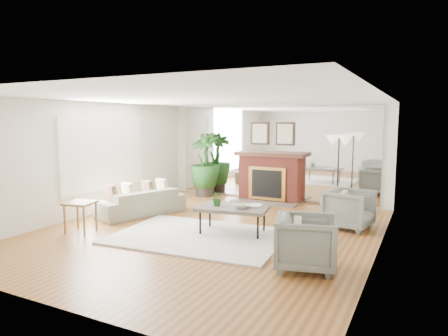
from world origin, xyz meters
The scene contains 18 objects.
ground centered at (0.00, 0.00, 0.00)m, with size 7.00×7.00×0.00m, color brown.
wall_left centered at (-2.99, 0.00, 1.25)m, with size 0.02×7.00×2.50m, color silver.
wall_right centered at (2.99, 0.00, 1.25)m, with size 0.02×7.00×2.50m, color silver.
wall_back centered at (0.00, 3.49, 1.25)m, with size 6.00×0.02×2.50m, color silver.
mirror_panel centered at (0.00, 3.47, 1.25)m, with size 5.40×0.04×2.40m, color silver.
window_panel centered at (-2.96, 0.40, 1.35)m, with size 0.04×2.40×1.50m, color #B2E09E.
fireplace centered at (0.00, 3.26, 0.66)m, with size 1.85×0.83×2.05m.
area_rug centered at (0.04, -0.42, 0.02)m, with size 3.00×2.15×0.03m, color silver.
coffee_table centered at (0.49, 0.04, 0.47)m, with size 1.40×0.96×0.52m.
sofa centered at (-1.99, 0.48, 0.28)m, with size 1.95×0.76×0.57m, color gray.
armchair_back centered at (2.33, 1.43, 0.38)m, with size 0.81×0.84×0.76m, color slate.
armchair_front centered at (2.17, -1.06, 0.38)m, with size 0.82×0.84×0.76m, color slate.
side_table centered at (-2.13, -1.13, 0.48)m, with size 0.61×0.61×0.57m.
potted_ficus centered at (-1.85, 3.10, 0.94)m, with size 0.94×0.94×1.75m.
floor_lamp centered at (1.89, 2.49, 1.51)m, with size 0.58×0.32×1.77m.
tabletop_plant centered at (0.20, -0.01, 0.66)m, with size 0.26×0.22×0.29m, color #286023.
fruit_bowl centered at (0.69, 0.01, 0.55)m, with size 0.27×0.27×0.07m, color olive.
book centered at (0.73, 0.26, 0.53)m, with size 0.23×0.31×0.02m, color olive.
Camera 1 is at (3.62, -6.44, 2.09)m, focal length 32.00 mm.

